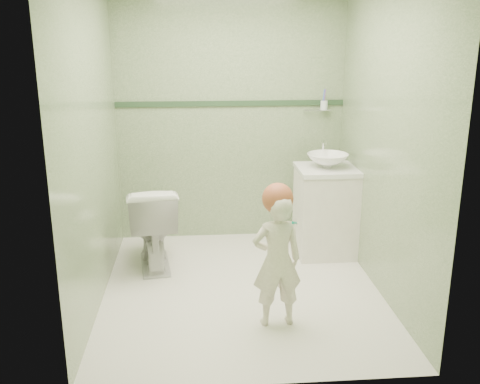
{
  "coord_description": "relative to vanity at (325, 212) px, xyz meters",
  "views": [
    {
      "loc": [
        -0.34,
        -3.98,
        2.0
      ],
      "look_at": [
        0.0,
        0.15,
        0.78
      ],
      "focal_mm": 40.49,
      "sensor_mm": 36.0,
      "label": 1
    }
  ],
  "objects": [
    {
      "name": "vanity",
      "position": [
        0.0,
        0.0,
        0.0
      ],
      "size": [
        0.52,
        0.5,
        0.8
      ],
      "primitive_type": "cube",
      "color": "white",
      "rests_on": "ground"
    },
    {
      "name": "trim_stripe",
      "position": [
        -0.84,
        0.54,
        0.95
      ],
      "size": [
        2.2,
        0.02,
        0.05
      ],
      "primitive_type": "cube",
      "color": "#294429",
      "rests_on": "room_shell"
    },
    {
      "name": "faucet",
      "position": [
        0.0,
        0.19,
        0.57
      ],
      "size": [
        0.03,
        0.13,
        0.18
      ],
      "color": "silver",
      "rests_on": "counter"
    },
    {
      "name": "hair_cap",
      "position": [
        -0.64,
        -1.22,
        0.53
      ],
      "size": [
        0.21,
        0.21,
        0.21
      ],
      "primitive_type": "sphere",
      "color": "#A45131",
      "rests_on": "toddler"
    },
    {
      "name": "ground",
      "position": [
        -0.84,
        -0.7,
        -0.4
      ],
      "size": [
        2.5,
        2.5,
        0.0
      ],
      "primitive_type": "plane",
      "color": "white",
      "rests_on": "ground"
    },
    {
      "name": "toddler",
      "position": [
        -0.64,
        -1.25,
        0.08
      ],
      "size": [
        0.37,
        0.26,
        0.96
      ],
      "primitive_type": "imported",
      "rotation": [
        0.0,
        0.0,
        3.23
      ],
      "color": "beige",
      "rests_on": "ground"
    },
    {
      "name": "basin",
      "position": [
        0.0,
        0.0,
        0.49
      ],
      "size": [
        0.37,
        0.37,
        0.13
      ],
      "primitive_type": "imported",
      "color": "white",
      "rests_on": "counter"
    },
    {
      "name": "room_shell",
      "position": [
        -0.84,
        -0.7,
        0.8
      ],
      "size": [
        2.5,
        2.54,
        2.4
      ],
      "color": "gray",
      "rests_on": "ground"
    },
    {
      "name": "teal_toothbrush",
      "position": [
        -0.56,
        -1.37,
        0.41
      ],
      "size": [
        0.11,
        0.14,
        0.08
      ],
      "color": "#01927A",
      "rests_on": "toddler"
    },
    {
      "name": "toilet",
      "position": [
        -1.58,
        -0.15,
        -0.02
      ],
      "size": [
        0.51,
        0.78,
        0.75
      ],
      "primitive_type": "imported",
      "rotation": [
        0.0,
        0.0,
        3.27
      ],
      "color": "white",
      "rests_on": "ground"
    },
    {
      "name": "counter",
      "position": [
        0.0,
        0.0,
        0.41
      ],
      "size": [
        0.54,
        0.52,
        0.04
      ],
      "primitive_type": "cube",
      "color": "white",
      "rests_on": "vanity"
    },
    {
      "name": "cup_holder",
      "position": [
        0.05,
        0.48,
        0.93
      ],
      "size": [
        0.26,
        0.07,
        0.21
      ],
      "color": "silver",
      "rests_on": "room_shell"
    }
  ]
}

